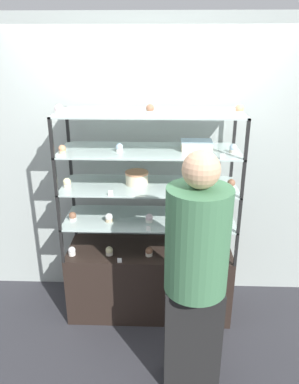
{
  "coord_description": "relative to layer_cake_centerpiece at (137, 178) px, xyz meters",
  "views": [
    {
      "loc": [
        0.11,
        -2.91,
        2.36
      ],
      "look_at": [
        0.0,
        0.0,
        1.19
      ],
      "focal_mm": 35.0,
      "sensor_mm": 36.0,
      "label": 1
    }
  ],
  "objects": [
    {
      "name": "ground_plane",
      "position": [
        0.11,
        -0.03,
        -1.31
      ],
      "size": [
        20.0,
        20.0,
        0.0
      ],
      "primitive_type": "plane",
      "color": "#2D2D33"
    },
    {
      "name": "back_wall",
      "position": [
        0.11,
        0.37,
        -0.01
      ],
      "size": [
        8.0,
        0.05,
        2.6
      ],
      "color": "#A8B2AD",
      "rests_on": "ground_plane"
    },
    {
      "name": "display_base",
      "position": [
        0.11,
        -0.03,
        -0.98
      ],
      "size": [
        1.45,
        0.52,
        0.65
      ],
      "color": "black",
      "rests_on": "ground_plane"
    },
    {
      "name": "display_riser_lower",
      "position": [
        0.11,
        -0.03,
        -0.37
      ],
      "size": [
        1.45,
        0.52,
        0.3
      ],
      "color": "black",
      "rests_on": "display_base"
    },
    {
      "name": "display_riser_middle",
      "position": [
        0.11,
        -0.03,
        -0.07
      ],
      "size": [
        1.45,
        0.52,
        0.3
      ],
      "color": "black",
      "rests_on": "display_riser_lower"
    },
    {
      "name": "display_riser_upper",
      "position": [
        0.11,
        -0.03,
        0.23
      ],
      "size": [
        1.45,
        0.52,
        0.3
      ],
      "color": "black",
      "rests_on": "display_riser_middle"
    },
    {
      "name": "display_riser_top",
      "position": [
        0.11,
        -0.03,
        0.54
      ],
      "size": [
        1.45,
        0.52,
        0.3
      ],
      "color": "black",
      "rests_on": "display_riser_upper"
    },
    {
      "name": "layer_cake_centerpiece",
      "position": [
        0.0,
        0.0,
        0.0
      ],
      "size": [
        0.2,
        0.2,
        0.11
      ],
      "color": "beige",
      "rests_on": "display_riser_middle"
    },
    {
      "name": "sheet_cake_frosted",
      "position": [
        0.48,
        -0.01,
        0.29
      ],
      "size": [
        0.25,
        0.18,
        0.07
      ],
      "color": "beige",
      "rests_on": "display_riser_upper"
    },
    {
      "name": "cupcake_0",
      "position": [
        -0.56,
        -0.16,
        -0.62
      ],
      "size": [
        0.06,
        0.06,
        0.08
      ],
      "color": "white",
      "rests_on": "display_base"
    },
    {
      "name": "cupcake_1",
      "position": [
        -0.24,
        -0.15,
        -0.62
      ],
      "size": [
        0.06,
        0.06,
        0.08
      ],
      "color": "beige",
      "rests_on": "display_base"
    },
    {
      "name": "cupcake_2",
      "position": [
        0.11,
        -0.15,
        -0.62
      ],
      "size": [
        0.06,
        0.06,
        0.08
      ],
      "color": "beige",
      "rests_on": "display_base"
    },
    {
      "name": "cupcake_3",
      "position": [
        0.45,
        -0.14,
        -0.62
      ],
      "size": [
        0.06,
        0.06,
        0.08
      ],
      "color": "white",
      "rests_on": "display_base"
    },
    {
      "name": "cupcake_4",
      "position": [
        0.76,
        -0.1,
        -0.62
      ],
      "size": [
        0.06,
        0.06,
        0.08
      ],
      "color": "white",
      "rests_on": "display_base"
    },
    {
      "name": "price_tag_0",
      "position": [
        -0.13,
        -0.27,
        -0.64
      ],
      "size": [
        0.04,
        0.0,
        0.04
      ],
      "color": "white",
      "rests_on": "display_base"
    },
    {
      "name": "cupcake_5",
      "position": [
        -0.55,
        -0.09,
        -0.32
      ],
      "size": [
        0.06,
        0.06,
        0.07
      ],
      "color": "white",
      "rests_on": "display_riser_lower"
    },
    {
      "name": "cupcake_6",
      "position": [
        -0.23,
        -0.11,
        -0.32
      ],
      "size": [
        0.06,
        0.06,
        0.07
      ],
      "color": "#CCB28C",
      "rests_on": "display_riser_lower"
    },
    {
      "name": "cupcake_7",
      "position": [
        0.11,
        -0.1,
        -0.32
      ],
      "size": [
        0.06,
        0.06,
        0.07
      ],
      "color": "white",
      "rests_on": "display_riser_lower"
    },
    {
      "name": "cupcake_8",
      "position": [
        0.45,
        -0.15,
        -0.32
      ],
      "size": [
        0.06,
        0.06,
        0.07
      ],
      "color": "#CCB28C",
      "rests_on": "display_riser_lower"
    },
    {
      "name": "cupcake_9",
      "position": [
        0.76,
        -0.08,
        -0.32
      ],
      "size": [
        0.06,
        0.06,
        0.07
      ],
      "color": "white",
      "rests_on": "display_riser_lower"
    },
    {
      "name": "price_tag_1",
      "position": [
        0.11,
        -0.27,
        -0.34
      ],
      "size": [
        0.04,
        0.0,
        0.04
      ],
      "color": "white",
      "rests_on": "display_riser_lower"
    },
    {
      "name": "cupcake_10",
      "position": [
        -0.57,
        -0.1,
        -0.02
      ],
      "size": [
        0.07,
        0.07,
        0.08
      ],
      "color": "beige",
      "rests_on": "display_riser_middle"
    },
    {
      "name": "cupcake_11",
      "position": [
        0.77,
        -0.08,
        -0.02
      ],
      "size": [
        0.07,
        0.07,
        0.08
      ],
      "color": "white",
      "rests_on": "display_riser_middle"
    },
    {
      "name": "price_tag_2",
      "position": [
        -0.19,
        -0.27,
        -0.03
      ],
      "size": [
        0.04,
        0.0,
        0.04
      ],
      "color": "white",
      "rests_on": "display_riser_middle"
    },
    {
      "name": "cupcake_12",
      "position": [
        -0.57,
        -0.15,
        0.28
      ],
      "size": [
        0.06,
        0.06,
        0.07
      ],
      "color": "#CCB28C",
      "rests_on": "display_riser_upper"
    },
    {
      "name": "cupcake_13",
      "position": [
        -0.13,
        -0.09,
        0.28
      ],
      "size": [
        0.06,
        0.06,
        0.07
      ],
      "color": "white",
      "rests_on": "display_riser_upper"
    },
    {
      "name": "cupcake_14",
      "position": [
        0.76,
        -0.08,
        0.28
      ],
      "size": [
        0.06,
        0.06,
        0.07
      ],
      "color": "beige",
      "rests_on": "display_riser_upper"
    },
    {
      "name": "price_tag_3",
      "position": [
        0.66,
        -0.27,
        0.27
      ],
      "size": [
        0.04,
        0.0,
        0.04
      ],
      "color": "white",
      "rests_on": "display_riser_upper"
    },
    {
      "name": "cupcake_15",
      "position": [
        -0.57,
        -0.13,
        0.58
      ],
      "size": [
        0.06,
        0.06,
        0.07
      ],
      "color": "white",
      "rests_on": "display_riser_top"
    },
    {
      "name": "cupcake_16",
      "position": [
        0.11,
        -0.1,
        0.58
      ],
      "size": [
        0.06,
        0.06,
        0.07
      ],
      "color": "beige",
      "rests_on": "display_riser_top"
    },
    {
      "name": "cupcake_17",
      "position": [
        0.78,
        -0.09,
        0.58
      ],
      "size": [
        0.06,
        0.06,
        0.07
      ],
      "color": "white",
      "rests_on": "display_riser_top"
    },
    {
      "name": "price_tag_4",
      "position": [
        0.03,
        -0.27,
        0.57
      ],
      "size": [
        0.04,
        0.0,
        0.04
      ],
      "color": "white",
      "rests_on": "display_riser_top"
    },
    {
      "name": "customer_figure",
      "position": [
        0.44,
        -0.83,
        -0.36
      ],
      "size": [
        0.42,
        0.42,
        1.78
      ],
      "color": "black",
      "rests_on": "ground_plane"
    }
  ]
}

